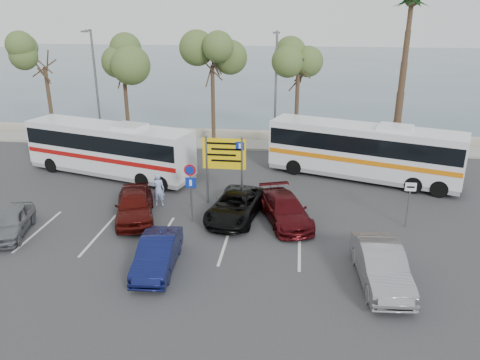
# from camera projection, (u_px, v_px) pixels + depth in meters

# --- Properties ---
(ground) EXTENTS (120.00, 120.00, 0.00)m
(ground) POSITION_uv_depth(u_px,v_px,m) (193.00, 229.00, 21.57)
(ground) COLOR #343437
(ground) RESTS_ON ground
(kerb_strip) EXTENTS (44.00, 2.40, 0.15)m
(kerb_strip) POSITION_uv_depth(u_px,v_px,m) (234.00, 144.00, 34.56)
(kerb_strip) COLOR gray
(kerb_strip) RESTS_ON ground
(seawall) EXTENTS (48.00, 0.80, 0.60)m
(seawall) POSITION_uv_depth(u_px,v_px,m) (237.00, 134.00, 36.34)
(seawall) COLOR #A99E87
(seawall) RESTS_ON ground
(sea) EXTENTS (140.00, 140.00, 0.00)m
(sea) POSITION_uv_depth(u_px,v_px,m) (272.00, 68.00, 77.35)
(sea) COLOR #3D5562
(sea) RESTS_ON ground
(tree_far_left) EXTENTS (3.20, 3.20, 7.60)m
(tree_far_left) POSITION_uv_depth(u_px,v_px,m) (43.00, 55.00, 33.99)
(tree_far_left) COLOR #382619
(tree_far_left) RESTS_ON kerb_strip
(tree_left) EXTENTS (3.20, 3.20, 7.20)m
(tree_left) POSITION_uv_depth(u_px,v_px,m) (123.00, 61.00, 33.41)
(tree_left) COLOR #382619
(tree_left) RESTS_ON kerb_strip
(tree_mid) EXTENTS (3.20, 3.20, 8.00)m
(tree_mid) POSITION_uv_depth(u_px,v_px,m) (212.00, 52.00, 32.43)
(tree_mid) COLOR #382619
(tree_mid) RESTS_ON kerb_strip
(tree_right) EXTENTS (3.20, 3.20, 7.40)m
(tree_right) POSITION_uv_depth(u_px,v_px,m) (299.00, 61.00, 31.91)
(tree_right) COLOR #382619
(tree_right) RESTS_ON kerb_strip
(palm_tree) EXTENTS (4.80, 4.80, 11.20)m
(palm_tree) POSITION_uv_depth(u_px,v_px,m) (412.00, 3.00, 29.80)
(palm_tree) COLOR #382619
(palm_tree) RESTS_ON kerb_strip
(street_lamp_left) EXTENTS (0.45, 1.15, 8.01)m
(street_lamp_left) POSITION_uv_depth(u_px,v_px,m) (95.00, 81.00, 33.68)
(street_lamp_left) COLOR slate
(street_lamp_left) RESTS_ON kerb_strip
(street_lamp_right) EXTENTS (0.45, 1.15, 8.01)m
(street_lamp_right) POSITION_uv_depth(u_px,v_px,m) (276.00, 84.00, 32.18)
(street_lamp_right) COLOR slate
(street_lamp_right) RESTS_ON kerb_strip
(direction_sign) EXTENTS (2.20, 0.12, 3.60)m
(direction_sign) POSITION_uv_depth(u_px,v_px,m) (224.00, 159.00, 23.57)
(direction_sign) COLOR slate
(direction_sign) RESTS_ON ground
(sign_no_stop) EXTENTS (0.60, 0.08, 2.35)m
(sign_no_stop) POSITION_uv_depth(u_px,v_px,m) (190.00, 179.00, 23.30)
(sign_no_stop) COLOR slate
(sign_no_stop) RESTS_ON ground
(sign_parking) EXTENTS (0.50, 0.07, 2.25)m
(sign_parking) POSITION_uv_depth(u_px,v_px,m) (191.00, 193.00, 21.81)
(sign_parking) COLOR slate
(sign_parking) RESTS_ON ground
(sign_taxi) EXTENTS (0.50, 0.07, 2.20)m
(sign_taxi) POSITION_uv_depth(u_px,v_px,m) (409.00, 199.00, 21.33)
(sign_taxi) COLOR slate
(sign_taxi) RESTS_ON ground
(lane_markings) EXTENTS (12.02, 4.20, 0.01)m
(lane_markings) POSITION_uv_depth(u_px,v_px,m) (163.00, 238.00, 20.77)
(lane_markings) COLOR silver
(lane_markings) RESTS_ON ground
(coach_bus_left) EXTENTS (10.84, 5.20, 3.31)m
(coach_bus_left) POSITION_uv_depth(u_px,v_px,m) (109.00, 151.00, 27.94)
(coach_bus_left) COLOR silver
(coach_bus_left) RESTS_ON ground
(coach_bus_right) EXTENTS (11.13, 5.80, 3.42)m
(coach_bus_right) POSITION_uv_depth(u_px,v_px,m) (363.00, 153.00, 27.35)
(coach_bus_right) COLOR silver
(coach_bus_right) RESTS_ON ground
(car_silver_a) EXTENTS (2.31, 3.84, 1.22)m
(car_silver_a) POSITION_uv_depth(u_px,v_px,m) (11.00, 222.00, 20.87)
(car_silver_a) COLOR gray
(car_silver_a) RESTS_ON ground
(car_blue) EXTENTS (1.60, 3.95, 1.27)m
(car_blue) POSITION_uv_depth(u_px,v_px,m) (158.00, 254.00, 18.16)
(car_blue) COLOR #0E1444
(car_blue) RESTS_ON ground
(car_maroon) EXTENTS (3.11, 4.75, 1.28)m
(car_maroon) POSITION_uv_depth(u_px,v_px,m) (285.00, 210.00, 22.08)
(car_maroon) COLOR #480C0F
(car_maroon) RESTS_ON ground
(car_red) EXTENTS (2.96, 4.65, 1.47)m
(car_red) POSITION_uv_depth(u_px,v_px,m) (135.00, 205.00, 22.41)
(car_red) COLOR #480D0A
(car_red) RESTS_ON ground
(suv_black) EXTENTS (2.83, 4.87, 1.27)m
(suv_black) POSITION_uv_depth(u_px,v_px,m) (236.00, 206.00, 22.53)
(suv_black) COLOR black
(suv_black) RESTS_ON ground
(car_silver_b) EXTENTS (1.88, 4.49, 1.44)m
(car_silver_b) POSITION_uv_depth(u_px,v_px,m) (381.00, 266.00, 17.15)
(car_silver_b) COLOR gray
(car_silver_b) RESTS_ON ground
(pedestrian_near) EXTENTS (0.67, 0.47, 1.76)m
(pedestrian_near) POSITION_uv_depth(u_px,v_px,m) (158.00, 189.00, 23.87)
(pedestrian_near) COLOR #92A7D5
(pedestrian_near) RESTS_ON ground
(pedestrian_far) EXTENTS (0.97, 1.06, 1.75)m
(pedestrian_far) POSITION_uv_depth(u_px,v_px,m) (411.00, 174.00, 26.03)
(pedestrian_far) COLOR #2E3345
(pedestrian_far) RESTS_ON ground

